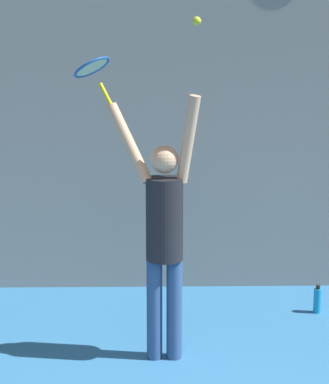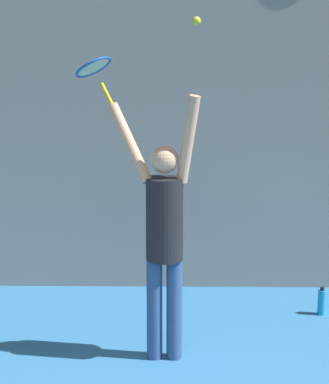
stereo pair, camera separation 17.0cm
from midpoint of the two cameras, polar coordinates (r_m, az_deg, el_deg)
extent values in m
cube|color=gray|center=(7.20, -0.29, 11.44)|extent=(18.00, 0.10, 5.00)
cylinder|color=#2D4C7F|center=(5.83, -1.67, -9.58)|extent=(0.13, 0.13, 0.86)
cylinder|color=#2D4C7F|center=(5.83, -0.02, -9.58)|extent=(0.13, 0.13, 0.86)
cylinder|color=black|center=(5.59, -0.87, -2.23)|extent=(0.30, 0.30, 0.68)
sphere|color=#D8A884|center=(5.49, -0.89, 2.69)|extent=(0.22, 0.22, 0.22)
cylinder|color=#D8A884|center=(5.43, 1.07, 4.34)|extent=(0.22, 0.20, 0.70)
cylinder|color=#D8A884|center=(5.59, -3.79, 4.03)|extent=(0.41, 0.36, 0.63)
cylinder|color=yellow|center=(5.71, -5.71, 7.98)|extent=(0.13, 0.09, 0.19)
torus|color=#1E51A5|center=(5.78, -6.84, 10.12)|extent=(0.41, 0.42, 0.19)
cylinder|color=beige|center=(5.78, -6.84, 10.12)|extent=(0.35, 0.36, 0.15)
sphere|color=#CCDB2D|center=(5.33, 1.73, 13.85)|extent=(0.07, 0.07, 0.07)
cylinder|color=#198CCC|center=(7.01, 11.75, -8.73)|extent=(0.08, 0.08, 0.24)
cylinder|color=black|center=(6.96, 11.80, -7.65)|extent=(0.04, 0.04, 0.04)
camera|label=1|loc=(0.08, -90.88, -0.19)|focal=65.00mm
camera|label=2|loc=(0.08, 89.12, 0.19)|focal=65.00mm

